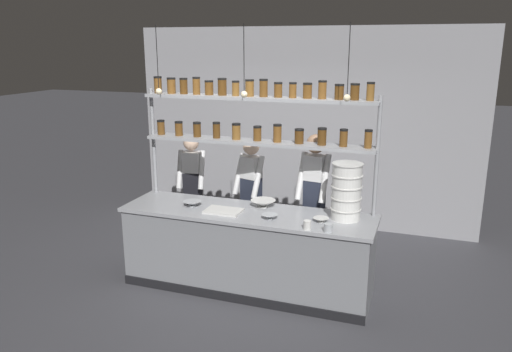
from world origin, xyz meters
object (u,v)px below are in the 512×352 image
(prep_bowl_center_back, at_px, (192,204))
(chef_center, at_px, (251,193))
(serving_cup_by_board, at_px, (328,228))
(chef_left, at_px, (192,186))
(prep_bowl_center_front, at_px, (263,203))
(chef_right, at_px, (314,196))
(prep_bowl_near_left, at_px, (270,217))
(prep_bowl_near_right, at_px, (321,220))
(spice_shelf_unit, at_px, (256,121))
(container_stack, at_px, (346,191))
(serving_cup_front, at_px, (307,225))
(cutting_board, at_px, (224,211))

(prep_bowl_center_back, bearing_deg, chef_center, 58.27)
(serving_cup_by_board, bearing_deg, chef_left, 150.87)
(chef_center, relative_size, prep_bowl_center_front, 5.66)
(chef_center, distance_m, chef_right, 0.84)
(prep_bowl_near_left, distance_m, prep_bowl_near_right, 0.54)
(prep_bowl_center_front, bearing_deg, chef_right, 35.19)
(spice_shelf_unit, relative_size, serving_cup_by_board, 31.71)
(container_stack, relative_size, prep_bowl_center_front, 2.13)
(chef_center, height_order, prep_bowl_near_right, chef_center)
(container_stack, bearing_deg, serving_cup_by_board, -102.63)
(prep_bowl_near_right, distance_m, serving_cup_front, 0.27)
(prep_bowl_center_front, bearing_deg, serving_cup_by_board, -31.97)
(prep_bowl_center_front, xyz_separation_m, prep_bowl_near_right, (0.72, -0.27, -0.02))
(chef_center, distance_m, prep_bowl_near_right, 1.29)
(cutting_board, xyz_separation_m, serving_cup_front, (0.99, -0.22, 0.03))
(prep_bowl_near_right, bearing_deg, chef_left, 155.27)
(spice_shelf_unit, height_order, prep_bowl_near_left, spice_shelf_unit)
(spice_shelf_unit, relative_size, prep_bowl_near_left, 15.60)
(container_stack, bearing_deg, cutting_board, -170.50)
(container_stack, bearing_deg, prep_bowl_near_right, -141.48)
(prep_bowl_center_back, bearing_deg, cutting_board, -10.32)
(chef_right, bearing_deg, serving_cup_front, -72.79)
(chef_center, height_order, cutting_board, chef_center)
(prep_bowl_near_left, xyz_separation_m, serving_cup_by_board, (0.66, -0.17, 0.02))
(prep_bowl_near_left, bearing_deg, serving_cup_front, -21.42)
(chef_right, distance_m, prep_bowl_near_right, 0.67)
(container_stack, distance_m, prep_bowl_center_back, 1.74)
(chef_left, bearing_deg, prep_bowl_near_left, -46.32)
(cutting_board, xyz_separation_m, prep_bowl_near_right, (1.08, 0.04, 0.01))
(chef_center, distance_m, serving_cup_front, 1.40)
(chef_left, xyz_separation_m, chef_right, (1.69, -0.25, 0.11))
(serving_cup_front, xyz_separation_m, serving_cup_by_board, (0.21, 0.00, -0.00))
(prep_bowl_near_right, height_order, serving_cup_by_board, serving_cup_by_board)
(container_stack, xyz_separation_m, cutting_board, (-1.30, -0.22, -0.29))
(cutting_board, bearing_deg, chef_left, 132.20)
(serving_cup_by_board, bearing_deg, spice_shelf_unit, 146.52)
(spice_shelf_unit, bearing_deg, cutting_board, -118.17)
(prep_bowl_center_front, xyz_separation_m, serving_cup_front, (0.64, -0.53, 0.01))
(chef_left, distance_m, chef_center, 0.87)
(chef_left, height_order, prep_bowl_near_left, chef_left)
(chef_left, height_order, container_stack, chef_left)
(chef_right, height_order, prep_bowl_center_back, chef_right)
(spice_shelf_unit, xyz_separation_m, serving_cup_by_board, (0.97, -0.64, -0.91))
(prep_bowl_near_left, height_order, prep_bowl_near_right, prep_bowl_near_left)
(chef_right, relative_size, prep_bowl_center_front, 6.08)
(prep_bowl_near_left, relative_size, prep_bowl_near_right, 1.06)
(chef_left, bearing_deg, prep_bowl_center_back, -75.13)
(cutting_board, relative_size, prep_bowl_near_right, 2.45)
(cutting_board, distance_m, serving_cup_by_board, 1.22)
(chef_right, bearing_deg, prep_bowl_near_left, -105.19)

